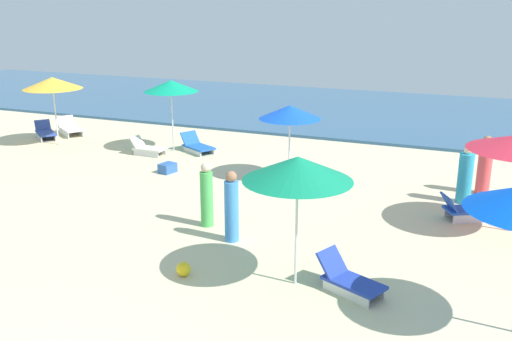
# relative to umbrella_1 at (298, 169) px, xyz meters

# --- Properties ---
(ocean) EXTENTS (60.00, 12.68, 0.12)m
(ocean) POSITION_rel_umbrella_1_xyz_m (-1.82, 17.99, -2.27)
(ocean) COLOR #315B80
(ocean) RESTS_ON ground_plane
(umbrella_1) EXTENTS (2.07, 2.07, 2.57)m
(umbrella_1) POSITION_rel_umbrella_1_xyz_m (0.00, 0.00, 0.00)
(umbrella_1) COLOR silver
(umbrella_1) RESTS_ON ground_plane
(lounge_chair_1_0) EXTENTS (1.42, 1.04, 0.70)m
(lounge_chair_1_0) POSITION_rel_umbrella_1_xyz_m (1.03, 0.08, -2.08)
(lounge_chair_1_0) COLOR silver
(lounge_chair_1_0) RESTS_ON ground_plane
(umbrella_2) EXTENTS (2.17, 2.17, 2.57)m
(umbrella_2) POSITION_rel_umbrella_1_xyz_m (-11.92, 7.10, 0.01)
(umbrella_2) COLOR silver
(umbrella_2) RESTS_ON ground_plane
(lounge_chair_2_0) EXTENTS (1.43, 1.30, 0.66)m
(lounge_chair_2_0) POSITION_rel_umbrella_1_xyz_m (-13.08, 7.70, -2.09)
(lounge_chair_2_0) COLOR silver
(lounge_chair_2_0) RESTS_ON ground_plane
(lounge_chair_2_1) EXTENTS (1.54, 1.32, 0.70)m
(lounge_chair_2_1) POSITION_rel_umbrella_1_xyz_m (-12.59, 8.59, -2.06)
(lounge_chair_2_1) COLOR silver
(lounge_chair_2_1) RESTS_ON ground_plane
(lounge_chair_4_0) EXTENTS (1.58, 1.21, 0.68)m
(lounge_chair_4_0) POSITION_rel_umbrella_1_xyz_m (2.95, 4.86, -2.08)
(lounge_chair_4_0) COLOR silver
(lounge_chair_4_0) RESTS_ON ground_plane
(umbrella_5) EXTENTS (1.95, 1.95, 2.58)m
(umbrella_5) POSITION_rel_umbrella_1_xyz_m (-7.38, 7.97, 0.04)
(umbrella_5) COLOR silver
(umbrella_5) RESTS_ON ground_plane
(lounge_chair_5_0) EXTENTS (1.23, 0.61, 0.64)m
(lounge_chair_5_0) POSITION_rel_umbrella_1_xyz_m (-7.96, 7.13, -2.09)
(lounge_chair_5_0) COLOR silver
(lounge_chair_5_0) RESTS_ON ground_plane
(lounge_chair_5_1) EXTENTS (1.51, 1.22, 0.67)m
(lounge_chair_5_1) POSITION_rel_umbrella_1_xyz_m (-6.50, 8.14, -2.10)
(lounge_chair_5_1) COLOR silver
(lounge_chair_5_1) RESTS_ON ground_plane
(umbrella_6) EXTENTS (1.86, 1.86, 2.30)m
(umbrella_6) POSITION_rel_umbrella_1_xyz_m (-2.33, 6.31, -0.24)
(umbrella_6) COLOR silver
(umbrella_6) RESTS_ON ground_plane
(beachgoer_0) EXTENTS (0.39, 0.39, 1.69)m
(beachgoer_0) POSITION_rel_umbrella_1_xyz_m (3.20, 7.15, -1.55)
(beachgoer_0) COLOR #EA484C
(beachgoer_0) RESTS_ON ground_plane
(beachgoer_2) EXTENTS (0.55, 0.55, 1.57)m
(beachgoer_2) POSITION_rel_umbrella_1_xyz_m (2.74, 6.15, -1.61)
(beachgoer_2) COLOR #299BC1
(beachgoer_2) RESTS_ON ground_plane
(beachgoer_3) EXTENTS (0.41, 0.41, 1.60)m
(beachgoer_3) POSITION_rel_umbrella_1_xyz_m (-2.94, 2.00, -1.57)
(beachgoer_3) COLOR #4DB956
(beachgoer_3) RESTS_ON ground_plane
(beachgoer_4) EXTENTS (0.41, 0.41, 1.67)m
(beachgoer_4) POSITION_rel_umbrella_1_xyz_m (-2.01, 1.41, -1.54)
(beachgoer_4) COLOR #3F8BDB
(beachgoer_4) RESTS_ON ground_plane
(beach_ball_0) EXTENTS (0.29, 0.29, 0.29)m
(beach_ball_0) POSITION_rel_umbrella_1_xyz_m (-2.17, -0.55, -2.19)
(beach_ball_0) COLOR yellow
(beach_ball_0) RESTS_ON ground_plane
(cooler_box_1) EXTENTS (0.50, 0.58, 0.30)m
(cooler_box_1) POSITION_rel_umbrella_1_xyz_m (-6.16, 5.50, -2.18)
(cooler_box_1) COLOR #2F5EA9
(cooler_box_1) RESTS_ON ground_plane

